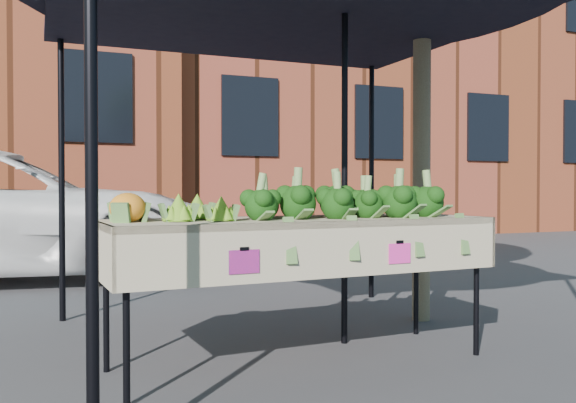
# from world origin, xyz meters

# --- Properties ---
(ground) EXTENTS (90.00, 90.00, 0.00)m
(ground) POSITION_xyz_m (0.00, 0.00, 0.00)
(ground) COLOR #37373A
(table) EXTENTS (2.44, 0.92, 0.90)m
(table) POSITION_xyz_m (-0.01, 0.15, 0.45)
(table) COLOR #BDAE95
(table) RESTS_ON ground
(canopy) EXTENTS (3.16, 3.16, 2.74)m
(canopy) POSITION_xyz_m (0.13, 0.56, 1.37)
(canopy) COLOR black
(canopy) RESTS_ON ground
(broccoli_heap) EXTENTS (1.38, 0.58, 0.27)m
(broccoli_heap) POSITION_xyz_m (0.27, 0.17, 1.03)
(broccoli_heap) COLOR black
(broccoli_heap) RESTS_ON table
(romanesco_cluster) EXTENTS (0.44, 0.48, 0.21)m
(romanesco_cluster) POSITION_xyz_m (-0.67, 0.13, 1.00)
(romanesco_cluster) COLOR #88B928
(romanesco_cluster) RESTS_ON table
(cauliflower_pair) EXTENTS (0.24, 0.44, 0.19)m
(cauliflower_pair) POSITION_xyz_m (-1.04, 0.21, 0.99)
(cauliflower_pair) COLOR orange
(cauliflower_pair) RESTS_ON table
(street_tree) EXTENTS (2.12, 2.12, 4.18)m
(street_tree) POSITION_xyz_m (1.42, 0.92, 2.09)
(street_tree) COLOR #1E4C14
(street_tree) RESTS_ON ground
(building_right) EXTENTS (12.00, 8.00, 8.50)m
(building_right) POSITION_xyz_m (7.00, 12.50, 4.25)
(building_right) COLOR brown
(building_right) RESTS_ON ground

